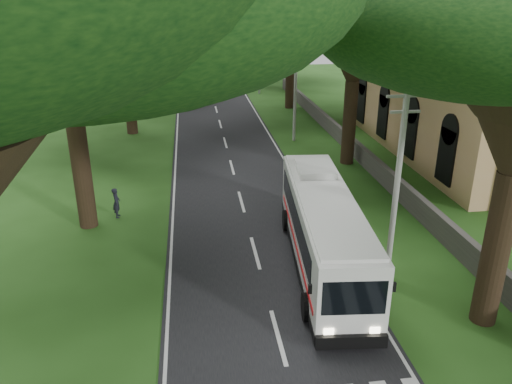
{
  "coord_description": "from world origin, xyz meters",
  "views": [
    {
      "loc": [
        -2.62,
        -11.82,
        11.03
      ],
      "look_at": [
        0.3,
        9.97,
        2.2
      ],
      "focal_mm": 35.0,
      "sensor_mm": 36.0,
      "label": 1
    }
  ],
  "objects": [
    {
      "name": "church",
      "position": [
        17.86,
        21.55,
        4.91
      ],
      "size": [
        14.0,
        24.0,
        11.6
      ],
      "color": "tan",
      "rests_on": "ground"
    },
    {
      "name": "pole_near",
      "position": [
        5.5,
        6.0,
        4.18
      ],
      "size": [
        1.6,
        0.24,
        8.0
      ],
      "color": "gray",
      "rests_on": "ground"
    },
    {
      "name": "pole_mid",
      "position": [
        5.5,
        26.0,
        4.18
      ],
      "size": [
        1.6,
        0.24,
        8.0
      ],
      "color": "gray",
      "rests_on": "ground"
    },
    {
      "name": "road",
      "position": [
        0.0,
        25.0,
        0.01
      ],
      "size": [
        8.0,
        120.0,
        0.04
      ],
      "primitive_type": "cube",
      "color": "black",
      "rests_on": "ground"
    },
    {
      "name": "coach_bus",
      "position": [
        2.7,
        6.57,
        1.79
      ],
      "size": [
        3.41,
        11.48,
        3.33
      ],
      "rotation": [
        0.0,
        0.0,
        -0.09
      ],
      "color": "white",
      "rests_on": "ground"
    },
    {
      "name": "pedestrian",
      "position": [
        -6.67,
        12.89,
        0.81
      ],
      "size": [
        0.4,
        0.6,
        1.61
      ],
      "primitive_type": "imported",
      "rotation": [
        0.0,
        0.0,
        1.6
      ],
      "color": "black",
      "rests_on": "ground"
    },
    {
      "name": "ground",
      "position": [
        0.0,
        0.0,
        0.0
      ],
      "size": [
        140.0,
        140.0,
        0.0
      ],
      "primitive_type": "plane",
      "color": "#204714",
      "rests_on": "ground"
    },
    {
      "name": "distant_car_c",
      "position": [
        3.0,
        57.67,
        0.63
      ],
      "size": [
        2.86,
        4.42,
        1.19
      ],
      "primitive_type": "imported",
      "rotation": [
        0.0,
        0.0,
        3.46
      ],
      "color": "maroon",
      "rests_on": "road"
    },
    {
      "name": "property_wall",
      "position": [
        9.0,
        24.0,
        0.6
      ],
      "size": [
        0.35,
        50.0,
        1.2
      ],
      "primitive_type": "cube",
      "color": "#383533",
      "rests_on": "ground"
    },
    {
      "name": "distant_car_a",
      "position": [
        -2.27,
        40.26,
        0.71
      ],
      "size": [
        2.79,
        4.29,
        1.36
      ],
      "primitive_type": "imported",
      "rotation": [
        0.0,
        0.0,
        2.82
      ],
      "color": "#B1B2B6",
      "rests_on": "road"
    },
    {
      "name": "pole_far",
      "position": [
        5.5,
        46.0,
        4.18
      ],
      "size": [
        1.6,
        0.24,
        8.0
      ],
      "color": "gray",
      "rests_on": "ground"
    }
  ]
}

